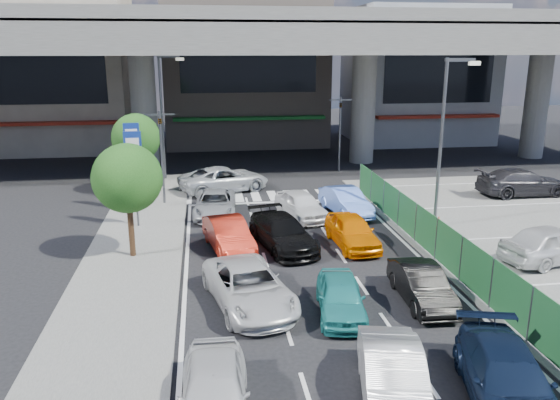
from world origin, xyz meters
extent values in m
plane|color=black|center=(0.00, 0.00, 0.00)|extent=(120.00, 120.00, 0.00)
cube|color=#595957|center=(-7.00, 4.00, 0.06)|extent=(4.00, 30.00, 0.12)
cylinder|color=#60605B|center=(-8.00, 22.00, 4.00)|extent=(1.80, 1.80, 8.00)
cylinder|color=#60605B|center=(8.00, 22.00, 4.00)|extent=(1.80, 1.80, 8.00)
cylinder|color=#60605B|center=(22.00, 22.00, 4.00)|extent=(1.80, 1.80, 8.00)
cube|color=#60605B|center=(0.00, 22.00, 9.00)|extent=(64.00, 14.00, 2.00)
cube|color=#60605B|center=(0.00, 15.20, 10.30)|extent=(64.00, 0.40, 0.90)
cube|color=#60605B|center=(0.00, 28.80, 10.30)|extent=(64.00, 0.40, 0.90)
cube|color=gray|center=(-16.00, 32.00, 6.50)|extent=(12.00, 10.00, 13.00)
cube|color=maroon|center=(-16.00, 26.90, 2.80)|extent=(10.80, 1.60, 0.25)
cube|color=black|center=(-16.00, 26.98, 7.15)|extent=(9.60, 0.10, 5.85)
cube|color=gray|center=(0.00, 33.00, 7.50)|extent=(14.00, 10.00, 15.00)
cube|color=#146722|center=(0.00, 27.90, 2.80)|extent=(12.60, 1.60, 0.25)
cube|color=black|center=(0.00, 27.98, 8.25)|extent=(11.20, 0.10, 6.75)
cube|color=gray|center=(16.00, 32.00, 6.00)|extent=(12.00, 10.00, 12.00)
cube|color=maroon|center=(16.00, 26.90, 2.80)|extent=(10.80, 1.60, 0.25)
cube|color=black|center=(16.00, 26.98, 6.60)|extent=(9.60, 0.10, 5.40)
cylinder|color=#595B60|center=(-6.20, 12.00, 2.60)|extent=(0.14, 0.14, 5.20)
cube|color=#595B60|center=(-6.20, 12.00, 5.00)|extent=(1.60, 0.08, 0.08)
imported|color=black|center=(-6.20, 12.00, 4.70)|extent=(0.26, 1.24, 0.50)
cylinder|color=#595B60|center=(5.50, 19.00, 2.60)|extent=(0.14, 0.14, 5.20)
cube|color=#595B60|center=(5.50, 19.00, 5.00)|extent=(1.60, 0.08, 0.08)
imported|color=black|center=(5.50, 19.00, 4.70)|extent=(0.26, 1.24, 0.50)
cylinder|color=#595B60|center=(7.00, 6.00, 4.00)|extent=(0.16, 0.16, 8.00)
cube|color=#595B60|center=(7.60, 6.00, 7.90)|extent=(1.40, 0.15, 0.15)
cube|color=silver|center=(8.30, 6.00, 7.75)|extent=(0.50, 0.22, 0.18)
cylinder|color=#595B60|center=(-6.50, 18.00, 4.00)|extent=(0.16, 0.16, 8.00)
cube|color=#595B60|center=(-5.90, 18.00, 7.90)|extent=(1.40, 0.15, 0.15)
cube|color=silver|center=(-5.20, 18.00, 7.75)|extent=(0.50, 0.22, 0.18)
cylinder|color=#595B60|center=(-7.20, 8.00, 1.10)|extent=(0.10, 0.10, 2.20)
cube|color=navy|center=(-7.20, 8.00, 3.20)|extent=(0.80, 0.12, 3.00)
cube|color=white|center=(-7.20, 7.93, 3.20)|extent=(0.60, 0.02, 2.40)
cylinder|color=#595B60|center=(-7.60, 11.00, 1.10)|extent=(0.10, 0.10, 2.20)
cube|color=navy|center=(-7.60, 11.00, 3.20)|extent=(0.80, 0.12, 3.00)
cube|color=white|center=(-7.60, 10.93, 3.20)|extent=(0.60, 0.02, 2.40)
cylinder|color=#382314|center=(-7.00, 4.00, 1.20)|extent=(0.24, 0.24, 2.40)
sphere|color=#1A4513|center=(-7.00, 4.00, 3.40)|extent=(2.80, 2.80, 2.80)
cylinder|color=#382314|center=(-7.80, 14.50, 1.20)|extent=(0.24, 0.24, 2.40)
sphere|color=#1A4513|center=(-7.80, 14.50, 3.40)|extent=(2.80, 2.80, 2.80)
imported|color=silver|center=(-3.92, -6.69, 0.69)|extent=(1.75, 4.10, 1.38)
imported|color=silver|center=(0.39, -6.78, 0.69)|extent=(2.30, 4.40, 1.38)
imported|color=black|center=(3.10, -7.21, 0.68)|extent=(3.01, 5.03, 1.37)
imported|color=silver|center=(-2.61, -1.03, 0.69)|extent=(3.29, 5.34, 1.38)
imported|color=teal|center=(0.28, -2.06, 0.62)|extent=(1.99, 3.83, 1.25)
imported|color=black|center=(3.23, -1.58, 0.63)|extent=(1.48, 3.87, 1.26)
imported|color=red|center=(-3.03, 4.35, 0.69)|extent=(2.26, 4.40, 1.38)
imported|color=black|center=(-0.69, 4.35, 0.69)|extent=(2.99, 5.08, 1.38)
imported|color=orange|center=(2.37, 4.12, 0.69)|extent=(1.86, 4.14, 1.38)
imported|color=#9EA0A4|center=(-3.46, 9.53, 0.63)|extent=(2.38, 4.64, 1.25)
imported|color=white|center=(0.89, 8.49, 0.69)|extent=(2.61, 4.33, 1.38)
imported|color=#5F88EF|center=(3.31, 8.85, 0.69)|extent=(2.13, 4.37, 1.38)
imported|color=#B8BCC0|center=(-2.76, 14.51, 0.76)|extent=(5.97, 4.25, 1.51)
imported|color=silver|center=(9.80, 1.07, 0.83)|extent=(4.81, 2.89, 1.53)
imported|color=#28272B|center=(14.51, 10.94, 0.83)|extent=(5.36, 2.26, 1.54)
cone|color=#F2330D|center=(7.10, 5.78, 0.37)|extent=(0.35, 0.35, 0.62)
camera|label=1|loc=(-3.95, -17.82, 8.38)|focal=35.00mm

